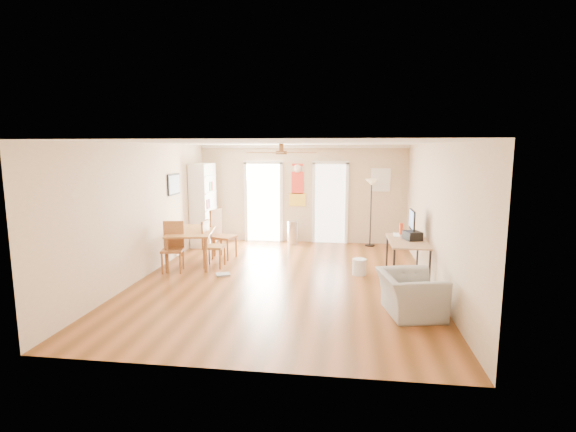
# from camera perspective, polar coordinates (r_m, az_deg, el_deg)

# --- Properties ---
(floor) EXTENTS (7.00, 7.00, 0.00)m
(floor) POSITION_cam_1_polar(r_m,az_deg,el_deg) (8.43, -0.54, -8.38)
(floor) COLOR brown
(floor) RESTS_ON ground
(ceiling) EXTENTS (5.50, 7.00, 0.00)m
(ceiling) POSITION_cam_1_polar(r_m,az_deg,el_deg) (8.05, -0.57, 9.59)
(ceiling) COLOR silver
(ceiling) RESTS_ON floor
(wall_back) EXTENTS (5.50, 0.04, 2.60)m
(wall_back) POSITION_cam_1_polar(r_m,az_deg,el_deg) (11.59, 1.89, 2.91)
(wall_back) COLOR beige
(wall_back) RESTS_ON floor
(wall_front) EXTENTS (5.50, 0.04, 2.60)m
(wall_front) POSITION_cam_1_polar(r_m,az_deg,el_deg) (4.76, -6.53, -5.72)
(wall_front) COLOR beige
(wall_front) RESTS_ON floor
(wall_left) EXTENTS (0.04, 7.00, 2.60)m
(wall_left) POSITION_cam_1_polar(r_m,az_deg,el_deg) (8.95, -18.28, 0.72)
(wall_left) COLOR beige
(wall_left) RESTS_ON floor
(wall_right) EXTENTS (0.04, 7.00, 2.60)m
(wall_right) POSITION_cam_1_polar(r_m,az_deg,el_deg) (8.22, 18.79, 0.01)
(wall_right) COLOR beige
(wall_right) RESTS_ON floor
(crown_molding) EXTENTS (5.50, 7.00, 0.08)m
(crown_molding) POSITION_cam_1_polar(r_m,az_deg,el_deg) (8.05, -0.57, 9.31)
(crown_molding) COLOR white
(crown_molding) RESTS_ON wall_back
(kitchen_doorway) EXTENTS (0.90, 0.10, 2.10)m
(kitchen_doorway) POSITION_cam_1_polar(r_m,az_deg,el_deg) (11.75, -3.23, 1.76)
(kitchen_doorway) COLOR white
(kitchen_doorway) RESTS_ON wall_back
(bathroom_doorway) EXTENTS (0.80, 0.10, 2.10)m
(bathroom_doorway) POSITION_cam_1_polar(r_m,az_deg,el_deg) (11.55, 5.58, 1.61)
(bathroom_doorway) COLOR white
(bathroom_doorway) RESTS_ON wall_back
(wall_decal) EXTENTS (0.46, 0.03, 1.10)m
(wall_decal) POSITION_cam_1_polar(r_m,az_deg,el_deg) (11.56, 1.27, 4.15)
(wall_decal) COLOR red
(wall_decal) RESTS_ON wall_back
(ac_grille) EXTENTS (0.50, 0.04, 0.60)m
(ac_grille) POSITION_cam_1_polar(r_m,az_deg,el_deg) (11.50, 12.13, 4.68)
(ac_grille) COLOR white
(ac_grille) RESTS_ON wall_back
(framed_poster) EXTENTS (0.04, 0.66, 0.48)m
(framed_poster) POSITION_cam_1_polar(r_m,az_deg,el_deg) (10.16, -14.84, 4.06)
(framed_poster) COLOR black
(framed_poster) RESTS_ON wall_left
(ceiling_fan) EXTENTS (1.24, 1.24, 0.20)m
(ceiling_fan) POSITION_cam_1_polar(r_m,az_deg,el_deg) (7.75, -0.88, 8.37)
(ceiling_fan) COLOR #593819
(ceiling_fan) RESTS_ON ceiling
(bookshelf) EXTENTS (0.45, 0.97, 2.13)m
(bookshelf) POSITION_cam_1_polar(r_m,az_deg,el_deg) (11.43, -11.15, 1.48)
(bookshelf) COLOR silver
(bookshelf) RESTS_ON floor
(dining_table) EXTENTS (1.15, 1.64, 0.75)m
(dining_table) POSITION_cam_1_polar(r_m,az_deg,el_deg) (9.68, -12.52, -4.01)
(dining_table) COLOR #A87836
(dining_table) RESTS_ON floor
(dining_chair_right_a) EXTENTS (0.56, 0.56, 1.12)m
(dining_chair_right_a) POSITION_cam_1_polar(r_m,az_deg,el_deg) (10.02, -8.45, -2.40)
(dining_chair_right_a) COLOR #9C6032
(dining_chair_right_a) RESTS_ON floor
(dining_chair_right_b) EXTENTS (0.41, 0.41, 0.99)m
(dining_chair_right_b) POSITION_cam_1_polar(r_m,az_deg,el_deg) (9.32, -9.72, -3.68)
(dining_chair_right_b) COLOR #AB7137
(dining_chair_right_b) RESTS_ON floor
(dining_chair_near) EXTENTS (0.49, 0.49, 1.02)m
(dining_chair_near) POSITION_cam_1_polar(r_m,az_deg,el_deg) (9.13, -15.02, -4.03)
(dining_chair_near) COLOR #A66B35
(dining_chair_near) RESTS_ON floor
(trash_can) EXTENTS (0.29, 0.29, 0.61)m
(trash_can) POSITION_cam_1_polar(r_m,az_deg,el_deg) (11.43, 0.62, -2.20)
(trash_can) COLOR silver
(trash_can) RESTS_ON floor
(torchiere_lamp) EXTENTS (0.38, 0.38, 1.74)m
(torchiere_lamp) POSITION_cam_1_polar(r_m,az_deg,el_deg) (11.32, 10.88, 0.42)
(torchiere_lamp) COLOR black
(torchiere_lamp) RESTS_ON floor
(computer_desk) EXTENTS (0.70, 1.40, 0.75)m
(computer_desk) POSITION_cam_1_polar(r_m,az_deg,el_deg) (8.72, 15.39, -5.54)
(computer_desk) COLOR tan
(computer_desk) RESTS_ON floor
(imac) EXTENTS (0.15, 0.59, 0.55)m
(imac) POSITION_cam_1_polar(r_m,az_deg,el_deg) (8.91, 16.06, -0.99)
(imac) COLOR black
(imac) RESTS_ON computer_desk
(keyboard) EXTENTS (0.15, 0.40, 0.01)m
(keyboard) POSITION_cam_1_polar(r_m,az_deg,el_deg) (9.11, 14.13, -2.41)
(keyboard) COLOR white
(keyboard) RESTS_ON computer_desk
(printer) EXTENTS (0.37, 0.40, 0.17)m
(printer) POSITION_cam_1_polar(r_m,az_deg,el_deg) (8.69, 16.12, -2.51)
(printer) COLOR black
(printer) RESTS_ON computer_desk
(orange_bottle) EXTENTS (0.09, 0.09, 0.23)m
(orange_bottle) POSITION_cam_1_polar(r_m,az_deg,el_deg) (9.19, 14.71, -1.64)
(orange_bottle) COLOR #EA3F14
(orange_bottle) RESTS_ON computer_desk
(wastebasket_a) EXTENTS (0.33, 0.33, 0.32)m
(wastebasket_a) POSITION_cam_1_polar(r_m,az_deg,el_deg) (8.80, 9.40, -6.65)
(wastebasket_a) COLOR silver
(wastebasket_a) RESTS_ON floor
(wastebasket_b) EXTENTS (0.25, 0.25, 0.28)m
(wastebasket_b) POSITION_cam_1_polar(r_m,az_deg,el_deg) (8.23, 15.86, -8.13)
(wastebasket_b) COLOR silver
(wastebasket_b) RESTS_ON floor
(floor_cloth) EXTENTS (0.33, 0.30, 0.04)m
(floor_cloth) POSITION_cam_1_polar(r_m,az_deg,el_deg) (8.77, -8.58, -7.65)
(floor_cloth) COLOR gray
(floor_cloth) RESTS_ON floor
(armchair) EXTENTS (1.03, 1.13, 0.64)m
(armchair) POSITION_cam_1_polar(r_m,az_deg,el_deg) (6.90, 15.84, -9.89)
(armchair) COLOR gray
(armchair) RESTS_ON floor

